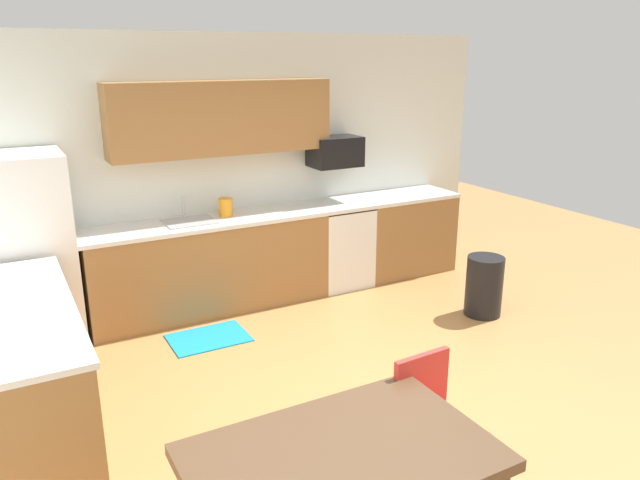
# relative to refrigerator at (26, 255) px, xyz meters

# --- Properties ---
(ground_plane) EXTENTS (12.00, 12.00, 0.00)m
(ground_plane) POSITION_rel_refrigerator_xyz_m (2.18, -2.22, -0.86)
(ground_plane) COLOR #B77F47
(wall_back) EXTENTS (5.80, 0.10, 2.70)m
(wall_back) POSITION_rel_refrigerator_xyz_m (2.18, 0.43, 0.49)
(wall_back) COLOR silver
(wall_back) RESTS_ON ground
(cabinet_run_back) EXTENTS (2.40, 0.60, 0.90)m
(cabinet_run_back) POSITION_rel_refrigerator_xyz_m (1.63, 0.08, -0.41)
(cabinet_run_back) COLOR olive
(cabinet_run_back) RESTS_ON ground
(cabinet_run_back_right) EXTENTS (1.15, 0.60, 0.90)m
(cabinet_run_back_right) POSITION_rel_refrigerator_xyz_m (4.01, 0.08, -0.41)
(cabinet_run_back_right) COLOR olive
(cabinet_run_back_right) RESTS_ON ground
(cabinet_run_left) EXTENTS (0.60, 2.00, 0.90)m
(cabinet_run_left) POSITION_rel_refrigerator_xyz_m (-0.12, -1.42, -0.41)
(cabinet_run_left) COLOR olive
(cabinet_run_left) RESTS_ON ground
(countertop_back) EXTENTS (4.80, 0.64, 0.04)m
(countertop_back) POSITION_rel_refrigerator_xyz_m (2.18, 0.08, 0.06)
(countertop_back) COLOR silver
(countertop_back) RESTS_ON cabinet_run_back
(countertop_left) EXTENTS (0.64, 2.00, 0.04)m
(countertop_left) POSITION_rel_refrigerator_xyz_m (-0.12, -1.42, 0.06)
(countertop_left) COLOR silver
(countertop_left) RESTS_ON cabinet_run_left
(upper_cabinets_back) EXTENTS (2.20, 0.34, 0.70)m
(upper_cabinets_back) POSITION_rel_refrigerator_xyz_m (1.88, 0.21, 1.04)
(upper_cabinets_back) COLOR olive
(refrigerator) EXTENTS (0.76, 0.70, 1.72)m
(refrigerator) POSITION_rel_refrigerator_xyz_m (0.00, 0.00, 0.00)
(refrigerator) COLOR white
(refrigerator) RESTS_ON ground
(oven_range) EXTENTS (0.60, 0.60, 0.91)m
(oven_range) POSITION_rel_refrigerator_xyz_m (3.13, 0.08, -0.41)
(oven_range) COLOR white
(oven_range) RESTS_ON ground
(microwave) EXTENTS (0.54, 0.36, 0.32)m
(microwave) POSITION_rel_refrigerator_xyz_m (3.13, 0.18, 0.62)
(microwave) COLOR black
(sink_basin) EXTENTS (0.48, 0.40, 0.14)m
(sink_basin) POSITION_rel_refrigerator_xyz_m (1.46, 0.08, 0.02)
(sink_basin) COLOR #A5A8AD
(sink_basin) RESTS_ON countertop_back
(sink_faucet) EXTENTS (0.02, 0.02, 0.24)m
(sink_faucet) POSITION_rel_refrigerator_xyz_m (1.46, 0.26, 0.18)
(sink_faucet) COLOR #B2B5BA
(sink_faucet) RESTS_ON countertop_back
(dining_table) EXTENTS (1.40, 0.90, 0.75)m
(dining_table) POSITION_rel_refrigerator_xyz_m (1.07, -3.46, -0.17)
(dining_table) COLOR brown
(dining_table) RESTS_ON ground
(chair_near_table) EXTENTS (0.42, 0.42, 0.85)m
(chair_near_table) POSITION_rel_refrigerator_xyz_m (1.86, -3.14, -0.36)
(chair_near_table) COLOR red
(chair_near_table) RESTS_ON ground
(trash_bin) EXTENTS (0.36, 0.36, 0.60)m
(trash_bin) POSITION_rel_refrigerator_xyz_m (3.95, -1.35, -0.56)
(trash_bin) COLOR black
(trash_bin) RESTS_ON ground
(floor_mat) EXTENTS (0.70, 0.50, 0.01)m
(floor_mat) POSITION_rel_refrigerator_xyz_m (1.37, -0.57, -0.85)
(floor_mat) COLOR #198CBF
(floor_mat) RESTS_ON ground
(kettle) EXTENTS (0.14, 0.14, 0.20)m
(kettle) POSITION_rel_refrigerator_xyz_m (1.85, 0.13, 0.16)
(kettle) COLOR orange
(kettle) RESTS_ON countertop_back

